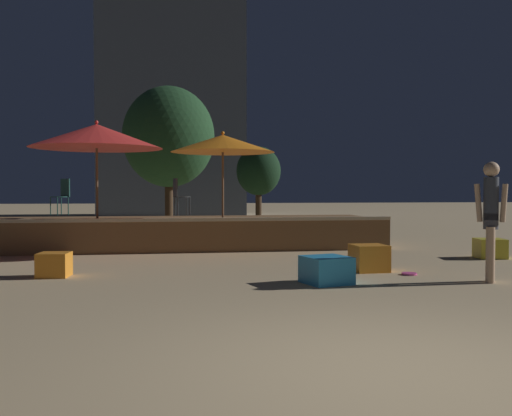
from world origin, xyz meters
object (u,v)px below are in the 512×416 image
patio_umbrella_0 (97,136)px  cube_seat_2 (326,270)px  patio_umbrella_1 (223,144)px  bistro_chair_0 (179,193)px  frisbee_disc (409,274)px  cube_seat_3 (54,265)px  cube_seat_5 (369,258)px  person_0 (491,216)px  bistro_chair_1 (63,193)px  background_tree_0 (169,137)px  cube_seat_1 (490,248)px  background_tree_1 (259,171)px

patio_umbrella_0 → cube_seat_2: 6.50m
patio_umbrella_1 → bistro_chair_0: (-0.97, 1.12, -1.12)m
patio_umbrella_0 → frisbee_disc: size_ratio=11.72×
patio_umbrella_0 → cube_seat_3: 4.13m
cube_seat_5 → patio_umbrella_1: bearing=121.3°
person_0 → bistro_chair_1: (-7.36, 6.82, 0.32)m
bistro_chair_0 → background_tree_0: bearing=-11.3°
cube_seat_2 → cube_seat_3: bearing=162.3°
cube_seat_3 → cube_seat_5: (5.20, -0.18, 0.03)m
bistro_chair_1 → cube_seat_1: bearing=23.4°
bistro_chair_0 → bistro_chair_1: same height
patio_umbrella_1 → cube_seat_3: (-3.04, -3.38, -2.25)m
cube_seat_3 → patio_umbrella_1: bearing=48.0°
cube_seat_2 → background_tree_1: size_ratio=0.22×
patio_umbrella_0 → cube_seat_3: (-0.28, -3.36, -2.37)m
bistro_chair_1 → bistro_chair_0: bearing=32.3°
patio_umbrella_1 → cube_seat_3: bearing=-132.0°
cube_seat_5 → bistro_chair_1: size_ratio=0.65×
person_0 → background_tree_1: (-0.67, 17.72, 1.26)m
bistro_chair_0 → frisbee_disc: bearing=-158.3°
cube_seat_1 → person_0: 3.43m
background_tree_0 → cube_seat_3: bearing=-100.2°
cube_seat_1 → cube_seat_3: (-8.32, -1.27, -0.00)m
background_tree_1 → cube_seat_1: bearing=-80.9°
cube_seat_1 → background_tree_0: background_tree_0 is taller
cube_seat_1 → bistro_chair_1: (-9.09, 3.97, 1.12)m
cube_seat_1 → bistro_chair_1: bearing=156.4°
frisbee_disc → background_tree_0: bearing=109.3°
person_0 → frisbee_disc: (-0.89, 0.90, -0.99)m
cube_seat_1 → background_tree_0: 11.52m
person_0 → bistro_chair_0: 7.58m
cube_seat_3 → background_tree_0: size_ratio=0.10×
frisbee_disc → cube_seat_1: bearing=36.8°
cube_seat_2 → frisbee_disc: size_ratio=3.07×
cube_seat_2 → patio_umbrella_0: bearing=129.4°
cube_seat_3 → background_tree_0: background_tree_0 is taller
cube_seat_1 → cube_seat_2: bearing=-148.4°
background_tree_0 → patio_umbrella_1: bearing=-80.4°
cube_seat_1 → patio_umbrella_1: bearing=158.2°
patio_umbrella_1 → background_tree_0: background_tree_0 is taller
patio_umbrella_0 → patio_umbrella_1: 2.76m
person_0 → background_tree_0: background_tree_0 is taller
person_0 → patio_umbrella_1: bearing=-112.1°
bistro_chair_1 → background_tree_1: (6.70, 10.90, 0.94)m
cube_seat_2 → cube_seat_3: cube_seat_2 is taller
cube_seat_2 → bistro_chair_1: bistro_chair_1 is taller
cube_seat_2 → background_tree_1: bearing=84.1°
cube_seat_5 → background_tree_1: background_tree_1 is taller
cube_seat_3 → cube_seat_5: 5.20m
person_0 → background_tree_0: 12.99m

